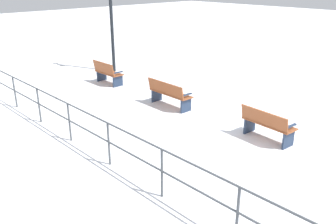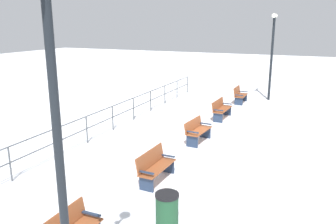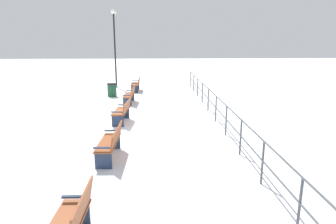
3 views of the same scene
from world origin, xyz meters
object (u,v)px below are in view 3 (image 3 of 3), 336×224
bench_third (122,111)px  lamppost_near (114,33)px  bench_fifth (72,221)px  trash_bin (112,90)px  bench_nearest (136,84)px  bench_fourth (111,142)px  bench_second (130,95)px

bench_third → lamppost_near: bearing=-76.3°
bench_fifth → trash_bin: 13.14m
lamppost_near → trash_bin: 4.82m
bench_nearest → trash_bin: 2.22m
bench_fifth → bench_fourth: bearing=-91.0°
bench_nearest → bench_fifth: 14.85m
lamppost_near → trash_bin: lamppost_near is taller
bench_second → bench_fifth: bearing=91.8°
bench_third → trash_bin: 5.80m
lamppost_near → trash_bin: (-0.19, 3.51, -3.30)m
bench_fifth → lamppost_near: 16.96m
trash_bin → lamppost_near: bearing=-86.9°
lamppost_near → trash_bin: size_ratio=6.70×
bench_third → bench_fourth: size_ratio=0.89×
bench_fourth → bench_fifth: bearing=90.3°
bench_third → trash_bin: size_ratio=1.92×
lamppost_near → bench_fourth: bearing=96.7°
bench_third → trash_bin: (1.24, -5.66, -0.07)m
bench_nearest → lamppost_near: lamppost_near is taller
bench_nearest → bench_second: (0.09, 3.72, -0.00)m
bench_second → bench_fifth: bench_fifth is taller
bench_nearest → lamppost_near: size_ratio=0.28×
trash_bin → bench_fifth: bearing=95.4°
bench_nearest → bench_second: size_ratio=0.94×
bench_nearest → bench_third: same height
bench_nearest → bench_second: 3.72m
bench_third → bench_fifth: (0.01, 7.42, 0.00)m
lamppost_near → bench_nearest: bearing=131.2°
bench_fifth → trash_bin: bearing=-84.3°
bench_nearest → trash_bin: bench_nearest is taller
bench_fourth → trash_bin: 9.47m
bench_third → bench_fifth: 7.42m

